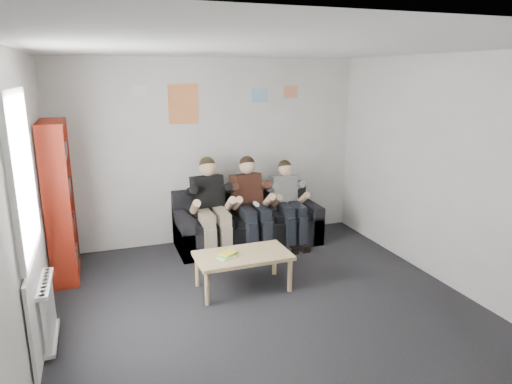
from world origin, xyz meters
The scene contains 14 objects.
room_shell centered at (0.00, 0.00, 1.35)m, with size 5.00×5.00×5.00m.
sofa centered at (0.41, 2.10, 0.29)m, with size 2.09×0.86×0.81m.
bookshelf centered at (-2.08, 1.81, 0.97)m, with size 0.29×0.87×1.94m.
coffee_table centered at (-0.10, 0.71, 0.39)m, with size 1.10×0.60×0.44m.
game_cases centered at (-0.30, 0.68, 0.46)m, with size 0.23×0.20×0.04m.
person_left centered at (-0.17, 1.90, 0.66)m, with size 0.43×0.92×1.35m.
person_middle centered at (0.41, 1.91, 0.65)m, with size 0.42×0.89×1.33m.
person_right centered at (0.99, 1.91, 0.62)m, with size 0.37×0.79×1.24m.
radiator centered at (-2.15, 0.20, 0.35)m, with size 0.10×0.64×0.60m.
window centered at (-2.22, 0.20, 1.03)m, with size 0.05×1.30×2.36m.
poster_large centered at (-0.40, 2.49, 2.05)m, with size 0.42×0.01×0.55m, color gold.
poster_blue centered at (0.75, 2.49, 2.15)m, with size 0.25×0.01×0.20m, color #45A6EB.
poster_pink centered at (1.25, 2.49, 2.20)m, with size 0.22×0.01×0.18m, color #BE3B78.
poster_sign centered at (-1.00, 2.49, 2.25)m, with size 0.20×0.01×0.14m, color white.
Camera 1 is at (-1.61, -4.00, 2.48)m, focal length 32.00 mm.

